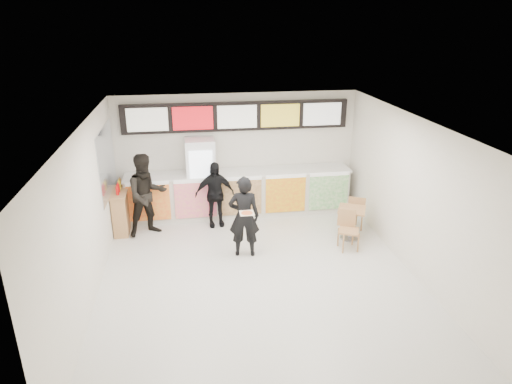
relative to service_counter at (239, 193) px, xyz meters
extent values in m
plane|color=beige|center=(0.00, -3.09, -0.57)|extent=(7.00, 7.00, 0.00)
plane|color=white|center=(0.00, -3.09, 2.43)|extent=(7.00, 7.00, 0.00)
plane|color=silver|center=(0.00, 0.41, 0.93)|extent=(6.00, 0.00, 6.00)
plane|color=silver|center=(-3.00, -3.09, 0.93)|extent=(0.00, 7.00, 7.00)
plane|color=silver|center=(3.00, -3.09, 0.93)|extent=(0.00, 7.00, 7.00)
cube|color=silver|center=(0.00, 0.01, -0.02)|extent=(5.50, 0.70, 1.10)
cube|color=silver|center=(0.00, 0.01, 0.55)|extent=(5.56, 0.76, 0.04)
cube|color=red|center=(-2.20, -0.37, 0.03)|extent=(0.99, 0.02, 0.90)
cube|color=#FB378B|center=(-1.10, -0.37, 0.03)|extent=(0.99, 0.02, 0.90)
cube|color=brown|center=(0.00, -0.37, 0.03)|extent=(0.99, 0.02, 0.90)
cube|color=yellow|center=(1.10, -0.37, 0.03)|extent=(0.99, 0.02, 0.90)
cube|color=#228A27|center=(2.20, -0.37, 0.03)|extent=(0.99, 0.02, 0.90)
cube|color=black|center=(0.00, 0.33, 1.88)|extent=(5.50, 0.12, 0.70)
cube|color=silver|center=(-2.12, 0.26, 1.88)|extent=(0.95, 0.02, 0.55)
cube|color=red|center=(-1.06, 0.26, 1.88)|extent=(0.95, 0.02, 0.55)
cube|color=white|center=(0.00, 0.26, 1.88)|extent=(0.95, 0.02, 0.55)
cube|color=gold|center=(1.06, 0.26, 1.88)|extent=(0.95, 0.02, 0.55)
cube|color=silver|center=(2.12, 0.26, 1.88)|extent=(0.95, 0.02, 0.55)
cube|color=white|center=(-0.93, 0.03, 0.43)|extent=(0.70, 0.65, 2.00)
cube|color=white|center=(-0.93, -0.31, 0.48)|extent=(0.54, 0.02, 1.50)
cylinder|color=#198D1D|center=(-1.14, -0.27, -0.12)|extent=(0.07, 0.07, 0.22)
cylinder|color=orange|center=(-1.00, -0.27, -0.12)|extent=(0.07, 0.07, 0.22)
cylinder|color=red|center=(-0.86, -0.27, -0.12)|extent=(0.07, 0.07, 0.22)
cylinder|color=blue|center=(-0.72, -0.27, -0.12)|extent=(0.07, 0.07, 0.22)
cylinder|color=orange|center=(-1.14, -0.27, 0.26)|extent=(0.07, 0.07, 0.22)
cylinder|color=red|center=(-1.00, -0.27, 0.26)|extent=(0.07, 0.07, 0.22)
cylinder|color=blue|center=(-0.86, -0.27, 0.26)|extent=(0.07, 0.07, 0.22)
cylinder|color=#198D1D|center=(-0.72, -0.27, 0.26)|extent=(0.07, 0.07, 0.22)
cylinder|color=red|center=(-1.14, -0.27, 0.64)|extent=(0.07, 0.07, 0.22)
cylinder|color=blue|center=(-1.00, -0.27, 0.64)|extent=(0.07, 0.07, 0.22)
cylinder|color=#198D1D|center=(-0.86, -0.27, 0.64)|extent=(0.07, 0.07, 0.22)
cylinder|color=orange|center=(-0.72, -0.27, 0.64)|extent=(0.07, 0.07, 0.22)
cylinder|color=blue|center=(-1.14, -0.27, 1.02)|extent=(0.07, 0.07, 0.22)
cylinder|color=#198D1D|center=(-1.00, -0.27, 1.02)|extent=(0.07, 0.07, 0.22)
cylinder|color=orange|center=(-0.86, -0.27, 1.02)|extent=(0.07, 0.07, 0.22)
cylinder|color=red|center=(-0.72, -0.27, 1.02)|extent=(0.07, 0.07, 0.22)
cube|color=#B2B7BF|center=(-2.99, -0.64, 1.18)|extent=(0.01, 2.00, 1.50)
imported|color=black|center=(-0.16, -2.09, 0.30)|extent=(0.69, 0.50, 1.75)
imported|color=black|center=(-2.19, -0.77, 0.38)|extent=(1.14, 1.02, 1.91)
imported|color=black|center=(-0.65, -0.54, 0.22)|extent=(0.96, 0.47, 1.59)
cube|color=beige|center=(-0.16, -2.54, 0.58)|extent=(0.28, 0.28, 0.01)
cone|color=#CC7233|center=(-0.16, -2.54, 0.59)|extent=(0.36, 0.36, 0.02)
cube|color=#AF8350|center=(2.31, -1.72, 0.14)|extent=(0.78, 0.78, 0.04)
cylinder|color=gray|center=(2.31, -1.72, -0.22)|extent=(0.08, 0.08, 0.70)
cylinder|color=gray|center=(2.31, -1.72, -0.56)|extent=(0.43, 0.43, 0.03)
cube|color=#AF8350|center=(2.08, -2.21, -0.13)|extent=(0.54, 0.54, 0.04)
cube|color=#AF8350|center=(2.08, -2.02, 0.09)|extent=(0.37, 0.19, 0.41)
cube|color=#AF8350|center=(2.53, -1.24, -0.13)|extent=(0.54, 0.54, 0.04)
cube|color=#AF8350|center=(2.53, -1.42, 0.09)|extent=(0.37, 0.19, 0.41)
cube|color=#AF8350|center=(-2.82, -0.54, -0.09)|extent=(0.32, 0.85, 0.96)
cube|color=#AF8350|center=(-2.82, -0.54, 0.40)|extent=(0.36, 0.89, 0.04)
cylinder|color=red|center=(-2.82, -0.77, 0.52)|extent=(0.06, 0.06, 0.19)
cylinder|color=red|center=(-2.82, -0.59, 0.52)|extent=(0.06, 0.06, 0.19)
cylinder|color=yellow|center=(-2.82, -0.41, 0.52)|extent=(0.06, 0.06, 0.19)
cylinder|color=brown|center=(-2.82, -0.24, 0.52)|extent=(0.06, 0.06, 0.19)
camera|label=1|loc=(-1.23, -10.57, 4.15)|focal=32.00mm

